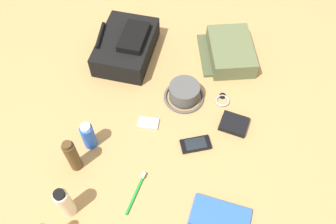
{
  "coord_description": "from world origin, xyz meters",
  "views": [
    {
      "loc": [
        -0.8,
        -0.08,
        1.25
      ],
      "look_at": [
        0.0,
        0.0,
        0.04
      ],
      "focal_mm": 38.07,
      "sensor_mm": 36.0,
      "label": 1
    }
  ],
  "objects_px": {
    "backpack": "(127,46)",
    "bucket_hat": "(184,93)",
    "toothbrush": "(137,190)",
    "lotion_bottle": "(65,203)",
    "cell_phone": "(196,144)",
    "toiletry_pouch": "(230,51)",
    "deodorant_spray": "(88,136)",
    "wallet": "(234,124)",
    "cologne_bottle": "(72,156)",
    "media_player": "(148,123)",
    "paperback_novel": "(220,217)",
    "wristwatch": "(222,100)"
  },
  "relations": [
    {
      "from": "backpack",
      "to": "bucket_hat",
      "type": "height_order",
      "value": "backpack"
    },
    {
      "from": "toothbrush",
      "to": "backpack",
      "type": "bearing_deg",
      "value": 12.31
    },
    {
      "from": "lotion_bottle",
      "to": "backpack",
      "type": "bearing_deg",
      "value": -6.15
    },
    {
      "from": "cell_phone",
      "to": "toiletry_pouch",
      "type": "bearing_deg",
      "value": -14.77
    },
    {
      "from": "cell_phone",
      "to": "toothbrush",
      "type": "xyz_separation_m",
      "value": [
        -0.21,
        0.2,
        0.0
      ]
    },
    {
      "from": "deodorant_spray",
      "to": "wallet",
      "type": "height_order",
      "value": "deodorant_spray"
    },
    {
      "from": "cell_phone",
      "to": "toothbrush",
      "type": "relative_size",
      "value": 0.79
    },
    {
      "from": "lotion_bottle",
      "to": "wallet",
      "type": "relative_size",
      "value": 1.49
    },
    {
      "from": "cologne_bottle",
      "to": "wallet",
      "type": "distance_m",
      "value": 0.65
    },
    {
      "from": "backpack",
      "to": "deodorant_spray",
      "type": "height_order",
      "value": "deodorant_spray"
    },
    {
      "from": "cell_phone",
      "to": "toothbrush",
      "type": "bearing_deg",
      "value": 136.43
    },
    {
      "from": "toiletry_pouch",
      "to": "wallet",
      "type": "xyz_separation_m",
      "value": [
        -0.37,
        -0.02,
        -0.03
      ]
    },
    {
      "from": "cell_phone",
      "to": "media_player",
      "type": "relative_size",
      "value": 1.52
    },
    {
      "from": "bucket_hat",
      "to": "paperback_novel",
      "type": "relative_size",
      "value": 0.78
    },
    {
      "from": "cologne_bottle",
      "to": "paperback_novel",
      "type": "height_order",
      "value": "cologne_bottle"
    },
    {
      "from": "media_player",
      "to": "wristwatch",
      "type": "distance_m",
      "value": 0.34
    },
    {
      "from": "toiletry_pouch",
      "to": "deodorant_spray",
      "type": "height_order",
      "value": "deodorant_spray"
    },
    {
      "from": "lotion_bottle",
      "to": "cologne_bottle",
      "type": "height_order",
      "value": "cologne_bottle"
    },
    {
      "from": "cell_phone",
      "to": "toothbrush",
      "type": "height_order",
      "value": "toothbrush"
    },
    {
      "from": "deodorant_spray",
      "to": "toothbrush",
      "type": "height_order",
      "value": "deodorant_spray"
    },
    {
      "from": "backpack",
      "to": "paperback_novel",
      "type": "relative_size",
      "value": 1.61
    },
    {
      "from": "toothbrush",
      "to": "deodorant_spray",
      "type": "bearing_deg",
      "value": 50.04
    },
    {
      "from": "backpack",
      "to": "cologne_bottle",
      "type": "xyz_separation_m",
      "value": [
        -0.59,
        0.1,
        0.03
      ]
    },
    {
      "from": "toiletry_pouch",
      "to": "toothbrush",
      "type": "height_order",
      "value": "toiletry_pouch"
    },
    {
      "from": "toiletry_pouch",
      "to": "paperback_novel",
      "type": "height_order",
      "value": "toiletry_pouch"
    },
    {
      "from": "wristwatch",
      "to": "cell_phone",
      "type": "bearing_deg",
      "value": 155.87
    },
    {
      "from": "backpack",
      "to": "cell_phone",
      "type": "height_order",
      "value": "backpack"
    },
    {
      "from": "bucket_hat",
      "to": "toothbrush",
      "type": "xyz_separation_m",
      "value": [
        -0.44,
        0.14,
        -0.03
      ]
    },
    {
      "from": "paperback_novel",
      "to": "toothbrush",
      "type": "bearing_deg",
      "value": 77.51
    },
    {
      "from": "toiletry_pouch",
      "to": "toothbrush",
      "type": "bearing_deg",
      "value": 154.62
    },
    {
      "from": "bucket_hat",
      "to": "media_player",
      "type": "distance_m",
      "value": 0.2
    },
    {
      "from": "deodorant_spray",
      "to": "wallet",
      "type": "relative_size",
      "value": 1.23
    },
    {
      "from": "toiletry_pouch",
      "to": "wristwatch",
      "type": "height_order",
      "value": "toiletry_pouch"
    },
    {
      "from": "cell_phone",
      "to": "deodorant_spray",
      "type": "bearing_deg",
      "value": 95.08
    },
    {
      "from": "toiletry_pouch",
      "to": "wristwatch",
      "type": "relative_size",
      "value": 4.25
    },
    {
      "from": "cologne_bottle",
      "to": "deodorant_spray",
      "type": "relative_size",
      "value": 1.27
    },
    {
      "from": "wallet",
      "to": "paperback_novel",
      "type": "bearing_deg",
      "value": -171.33
    },
    {
      "from": "media_player",
      "to": "paperback_novel",
      "type": "bearing_deg",
      "value": -140.12
    },
    {
      "from": "cologne_bottle",
      "to": "cell_phone",
      "type": "bearing_deg",
      "value": -73.18
    },
    {
      "from": "cologne_bottle",
      "to": "paperback_novel",
      "type": "bearing_deg",
      "value": -104.84
    },
    {
      "from": "lotion_bottle",
      "to": "cologne_bottle",
      "type": "relative_size",
      "value": 0.95
    },
    {
      "from": "wristwatch",
      "to": "wallet",
      "type": "distance_m",
      "value": 0.13
    },
    {
      "from": "media_player",
      "to": "wristwatch",
      "type": "height_order",
      "value": "same"
    },
    {
      "from": "cell_phone",
      "to": "wallet",
      "type": "distance_m",
      "value": 0.18
    },
    {
      "from": "backpack",
      "to": "toothbrush",
      "type": "relative_size",
      "value": 2.17
    },
    {
      "from": "bucket_hat",
      "to": "cologne_bottle",
      "type": "relative_size",
      "value": 1.01
    },
    {
      "from": "wristwatch",
      "to": "toothbrush",
      "type": "bearing_deg",
      "value": 145.35
    },
    {
      "from": "backpack",
      "to": "toothbrush",
      "type": "distance_m",
      "value": 0.68
    },
    {
      "from": "deodorant_spray",
      "to": "cell_phone",
      "type": "xyz_separation_m",
      "value": [
        0.04,
        -0.41,
        -0.06
      ]
    },
    {
      "from": "cell_phone",
      "to": "bucket_hat",
      "type": "bearing_deg",
      "value": 15.6
    }
  ]
}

